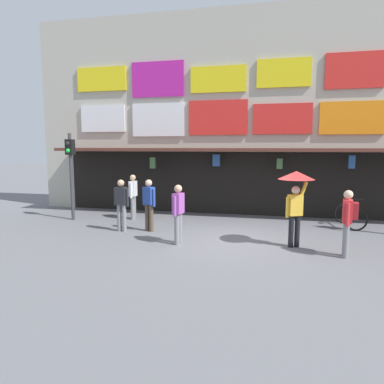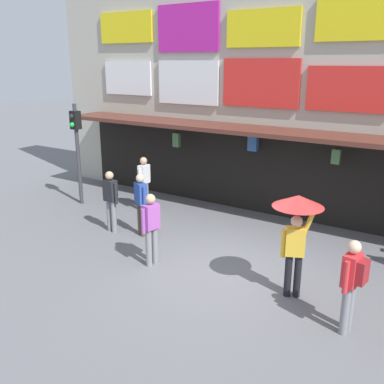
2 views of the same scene
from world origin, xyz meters
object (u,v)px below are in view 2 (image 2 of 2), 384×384
at_px(traffic_light_near, 77,138).
at_px(pedestrian_in_blue, 141,201).
at_px(pedestrian_with_umbrella, 297,218).
at_px(pedestrian_in_green, 111,198).
at_px(pedestrian_in_white, 352,280).
at_px(pedestrian_in_purple, 144,181).
at_px(pedestrian_in_red, 151,226).

distance_m(traffic_light_near, pedestrian_in_blue, 3.74).
height_order(pedestrian_with_umbrella, pedestrian_in_green, pedestrian_with_umbrella).
height_order(traffic_light_near, pedestrian_in_green, traffic_light_near).
bearing_deg(pedestrian_in_white, traffic_light_near, 164.70).
bearing_deg(pedestrian_in_purple, pedestrian_in_blue, -53.30).
xyz_separation_m(pedestrian_in_blue, pedestrian_in_white, (5.68, -1.45, 0.04)).
height_order(pedestrian_in_white, pedestrian_in_green, same).
relative_size(pedestrian_in_red, pedestrian_with_umbrella, 0.81).
bearing_deg(traffic_light_near, pedestrian_in_red, -25.75).
xyz_separation_m(pedestrian_in_red, pedestrian_in_purple, (-2.52, 2.86, 0.00)).
xyz_separation_m(pedestrian_in_white, pedestrian_with_umbrella, (-1.22, 0.62, 0.66)).
bearing_deg(pedestrian_with_umbrella, pedestrian_in_purple, 156.64).
height_order(pedestrian_in_blue, pedestrian_in_white, same).
distance_m(pedestrian_in_red, pedestrian_in_white, 4.37).
relative_size(pedestrian_in_red, pedestrian_in_white, 1.00).
bearing_deg(pedestrian_in_blue, pedestrian_in_red, -43.33).
distance_m(pedestrian_in_blue, pedestrian_with_umbrella, 4.59).
relative_size(pedestrian_in_blue, pedestrian_in_white, 1.00).
bearing_deg(pedestrian_in_white, pedestrian_in_green, 169.42).
xyz_separation_m(traffic_light_near, pedestrian_in_red, (4.69, -2.26, -1.19)).
bearing_deg(pedestrian_with_umbrella, pedestrian_in_green, 173.61).
xyz_separation_m(traffic_light_near, pedestrian_in_purple, (2.17, 0.60, -1.19)).
relative_size(traffic_light_near, pedestrian_in_green, 1.90).
xyz_separation_m(pedestrian_in_purple, pedestrian_in_green, (0.36, -1.86, 0.00)).
height_order(pedestrian_in_red, pedestrian_in_purple, same).
relative_size(pedestrian_in_red, pedestrian_in_green, 1.00).
bearing_deg(pedestrian_in_green, pedestrian_in_white, -10.58).
height_order(traffic_light_near, pedestrian_in_red, traffic_light_near).
bearing_deg(traffic_light_near, pedestrian_in_white, -15.30).
height_order(pedestrian_in_red, pedestrian_in_white, same).
distance_m(traffic_light_near, pedestrian_in_purple, 2.55).
bearing_deg(pedestrian_in_red, pedestrian_in_blue, 136.67).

